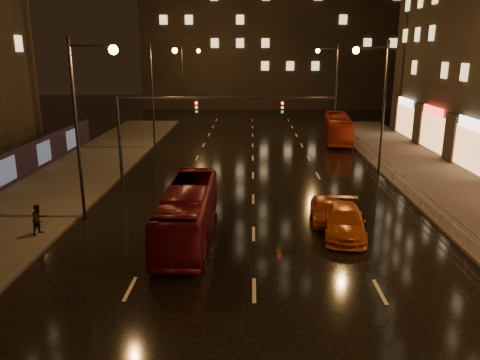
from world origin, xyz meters
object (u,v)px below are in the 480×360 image
(taxi_near, at_px, (325,210))
(taxi_far, at_px, (344,222))
(bus_red, at_px, (188,212))
(pedestrian_b, at_px, (39,219))
(bus_curb, at_px, (338,128))

(taxi_near, bearing_deg, taxi_far, -67.25)
(bus_red, height_order, pedestrian_b, bus_red)
(bus_red, height_order, bus_curb, bus_curb)
(bus_curb, height_order, pedestrian_b, bus_curb)
(bus_curb, height_order, taxi_near, bus_curb)
(taxi_near, relative_size, pedestrian_b, 2.42)
(bus_red, height_order, taxi_far, bus_red)
(bus_curb, distance_m, taxi_far, 26.79)
(bus_curb, bearing_deg, taxi_near, -95.40)
(bus_curb, height_order, taxi_far, bus_curb)
(taxi_far, relative_size, pedestrian_b, 3.13)
(pedestrian_b, bearing_deg, taxi_far, -64.51)
(bus_red, bearing_deg, taxi_near, 18.56)
(bus_curb, distance_m, pedestrian_b, 33.65)
(bus_red, xyz_separation_m, taxi_near, (7.35, 2.47, -0.69))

